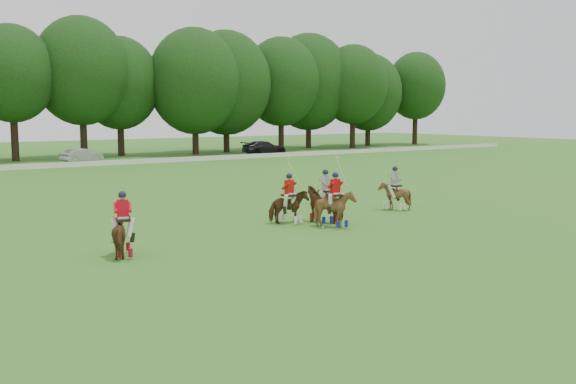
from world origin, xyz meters
TOP-DOWN VIEW (x-y plane):
  - ground at (0.00, 0.00)m, footprint 180.00×180.00m
  - tree_line at (0.26, 48.05)m, footprint 117.98×14.32m
  - boundary_rail at (0.00, 38.00)m, footprint 120.00×0.10m
  - car_mid at (4.52, 42.50)m, footprint 4.21×2.63m
  - car_right at (24.80, 42.50)m, footprint 5.23×2.54m
  - polo_red_a at (-6.84, 2.67)m, footprint 1.22×1.81m
  - polo_red_b at (1.10, 4.61)m, footprint 1.59×1.44m
  - polo_red_c at (2.11, 2.83)m, footprint 1.39×1.52m
  - polo_stripe_a at (2.60, 4.07)m, footprint 1.59×1.98m
  - polo_stripe_b at (7.33, 4.71)m, footprint 1.19×1.31m
  - polo_ball at (1.57, 2.93)m, footprint 0.09×0.09m

SIDE VIEW (x-z plane):
  - ground at x=0.00m, z-range 0.00..0.00m
  - polo_ball at x=1.57m, z-range 0.00..0.09m
  - boundary_rail at x=0.00m, z-range 0.00..0.44m
  - car_mid at x=4.52m, z-range 0.00..1.31m
  - car_right at x=24.80m, z-range 0.00..1.47m
  - polo_stripe_b at x=7.33m, z-range -0.31..1.78m
  - polo_red_b at x=1.10m, z-range -0.59..2.06m
  - polo_red_a at x=-6.84m, z-range -0.31..1.82m
  - polo_red_c at x=2.11m, z-range -0.59..2.19m
  - polo_stripe_a at x=2.60m, z-range -0.32..1.92m
  - tree_line at x=0.26m, z-range 0.86..15.60m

